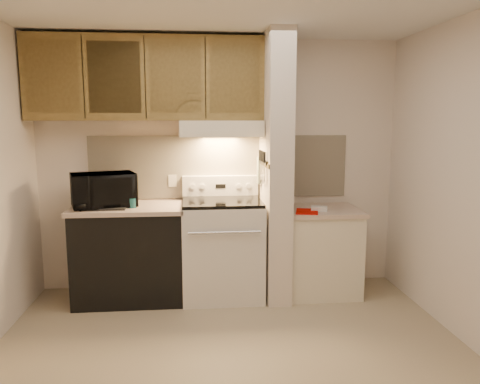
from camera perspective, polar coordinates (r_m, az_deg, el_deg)
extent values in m
plane|color=tan|center=(3.66, -0.98, -19.01)|extent=(3.60, 3.60, 0.00)
cube|color=silver|center=(4.76, -2.46, 3.28)|extent=(3.60, 2.50, 0.02)
cube|color=silver|center=(3.86, 26.71, 1.01)|extent=(0.02, 3.00, 2.50)
cube|color=#FBEDCD|center=(4.75, -2.46, 3.08)|extent=(2.60, 0.02, 0.63)
cube|color=silver|center=(4.57, -2.16, -7.06)|extent=(0.76, 0.65, 0.92)
cube|color=black|center=(4.25, -1.91, -7.71)|extent=(0.50, 0.01, 0.30)
cylinder|color=silver|center=(4.16, -1.89, -4.96)|extent=(0.65, 0.02, 0.02)
cube|color=black|center=(4.46, -2.20, -1.19)|extent=(0.74, 0.64, 0.03)
cube|color=silver|center=(4.72, -2.41, 0.79)|extent=(0.76, 0.08, 0.20)
cube|color=black|center=(4.68, -2.38, 0.72)|extent=(0.10, 0.01, 0.04)
cylinder|color=silver|center=(4.67, -5.81, 0.66)|extent=(0.05, 0.02, 0.05)
cylinder|color=silver|center=(4.67, -4.58, 0.68)|extent=(0.05, 0.02, 0.05)
cylinder|color=silver|center=(4.69, -0.18, 0.75)|extent=(0.05, 0.02, 0.05)
cylinder|color=silver|center=(4.70, 1.03, 0.76)|extent=(0.05, 0.02, 0.05)
cube|color=black|center=(4.62, -13.22, -7.44)|extent=(1.00, 0.63, 0.87)
cube|color=#C9AE9B|center=(4.51, -13.43, -1.88)|extent=(1.04, 0.67, 0.04)
cube|color=black|center=(4.33, -15.30, -2.03)|extent=(0.23, 0.08, 0.02)
cylinder|color=#1B595F|center=(4.40, -12.99, -1.30)|extent=(0.09, 0.09, 0.09)
cube|color=silver|center=(4.75, -8.23, 1.36)|extent=(0.08, 0.01, 0.12)
imported|color=black|center=(4.50, -16.32, 0.24)|extent=(0.65, 0.54, 0.31)
cube|color=beige|center=(4.47, 4.33, 2.90)|extent=(0.22, 0.70, 2.50)
cube|color=olive|center=(4.45, 2.86, 3.53)|extent=(0.01, 0.70, 0.04)
cube|color=black|center=(4.39, 2.88, 3.72)|extent=(0.02, 0.42, 0.04)
cube|color=silver|center=(4.26, 3.00, 2.21)|extent=(0.01, 0.03, 0.16)
cylinder|color=black|center=(4.24, 3.02, 4.22)|extent=(0.02, 0.02, 0.10)
cube|color=silver|center=(4.32, 2.87, 2.18)|extent=(0.01, 0.04, 0.18)
cylinder|color=black|center=(4.30, 2.90, 4.28)|extent=(0.02, 0.02, 0.10)
cube|color=silver|center=(4.40, 2.72, 2.17)|extent=(0.01, 0.04, 0.20)
cylinder|color=black|center=(4.40, 2.72, 4.38)|extent=(0.02, 0.02, 0.10)
cube|color=silver|center=(4.47, 2.60, 2.52)|extent=(0.01, 0.04, 0.16)
cylinder|color=black|center=(4.48, 2.56, 4.47)|extent=(0.02, 0.02, 0.10)
cube|color=silver|center=(4.55, 2.44, 2.52)|extent=(0.01, 0.04, 0.18)
cylinder|color=black|center=(4.55, 2.43, 4.54)|extent=(0.02, 0.02, 0.10)
cube|color=gray|center=(4.62, 2.35, 2.68)|extent=(0.03, 0.11, 0.26)
cube|color=silver|center=(4.73, 9.75, -7.31)|extent=(0.70, 0.60, 0.81)
cube|color=#C9AE9B|center=(4.63, 9.89, -2.25)|extent=(0.74, 0.64, 0.04)
cube|color=#B70800|center=(4.44, 8.17, -2.37)|extent=(0.26, 0.32, 0.01)
cube|color=white|center=(4.52, 9.63, -2.01)|extent=(0.17, 0.14, 0.04)
cube|color=silver|center=(4.52, -2.34, 7.74)|extent=(0.78, 0.44, 0.15)
cube|color=silver|center=(4.31, -2.18, 7.09)|extent=(0.78, 0.04, 0.06)
cube|color=olive|center=(4.59, -11.29, 13.35)|extent=(2.18, 0.33, 0.77)
cube|color=olive|center=(4.58, -21.98, 12.89)|extent=(0.46, 0.01, 0.63)
cube|color=black|center=(4.52, -18.58, 13.14)|extent=(0.01, 0.01, 0.73)
cube|color=olive|center=(4.47, -15.07, 13.35)|extent=(0.46, 0.01, 0.63)
cube|color=black|center=(4.43, -11.50, 13.51)|extent=(0.01, 0.01, 0.73)
cube|color=olive|center=(4.41, -7.87, 13.62)|extent=(0.46, 0.01, 0.63)
cube|color=black|center=(4.41, -4.23, 13.68)|extent=(0.01, 0.01, 0.73)
cube|color=olive|center=(4.43, -0.60, 13.69)|extent=(0.46, 0.01, 0.63)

